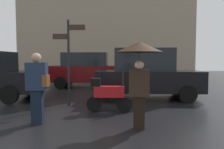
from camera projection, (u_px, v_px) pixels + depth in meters
The scene contains 6 objects.
pedestrian_with_umbrella at pixel (139, 59), 4.95m from camera, with size 1.03×1.03×1.95m.
pedestrian_with_bag at pixel (37, 84), 5.40m from camera, with size 0.53×0.24×1.72m.
parked_scooter at pixel (108, 93), 6.70m from camera, with size 1.36×0.32×1.23m.
parked_car_left at pixel (146, 74), 8.92m from camera, with size 4.06×1.92×1.99m.
parked_car_distant at pixel (88, 70), 12.83m from camera, with size 4.50×1.97×1.96m.
street_signpost at pixel (69, 54), 7.47m from camera, with size 1.08×0.08×2.87m.
Camera 1 is at (1.15, -2.14, 1.55)m, focal length 36.08 mm.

